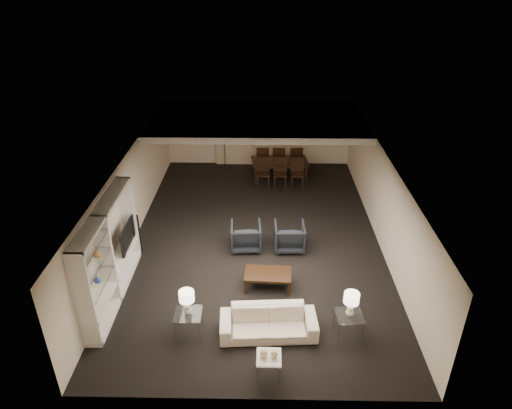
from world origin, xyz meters
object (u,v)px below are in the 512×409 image
object	(u,v)px
vase_amber	(97,254)
chair_nm	(280,173)
side_table_left	(189,323)
vase_blue	(97,279)
table_lamp_right	(351,305)
chair_nl	(263,173)
armchair_right	(289,237)
side_table_right	(348,325)
dining_table	(280,170)
pendant_light	(267,134)
floor_lamp	(225,147)
chair_fl	(263,159)
sofa	(268,323)
armchair_left	(246,236)
chair_nr	(297,174)
chair_fm	(279,159)
marble_table	(269,365)
chair_fr	(295,159)
coffee_table	(268,280)
table_lamp_left	(187,303)
floor_speaker	(138,234)

from	to	relation	value
vase_amber	chair_nm	size ratio (longest dim) A/B	0.17
side_table_left	vase_blue	distance (m)	2.16
table_lamp_right	chair_nl	size ratio (longest dim) A/B	0.56
armchair_right	side_table_right	world-z (taller)	armchair_right
armchair_right	dining_table	xyz separation A→B (m)	(-0.14, 4.54, -0.03)
pendant_light	floor_lamp	size ratio (longest dim) A/B	0.31
side_table_right	chair_fl	world-z (taller)	chair_fl
vase_amber	sofa	bearing A→B (deg)	-8.77
side_table_left	floor_lamp	bearing A→B (deg)	89.42
vase_blue	chair_nl	xyz separation A→B (m)	(3.50, 6.85, -0.62)
sofa	armchair_left	xyz separation A→B (m)	(-0.60, 3.30, 0.08)
armchair_right	chair_nr	distance (m)	3.92
chair_nl	armchair_left	bearing A→B (deg)	-99.85
chair_nr	floor_lamp	distance (m)	3.17
side_table_left	vase_blue	xyz separation A→B (m)	(-1.94, 0.33, 0.88)
side_table_right	chair_nm	xyz separation A→B (m)	(-1.24, 7.19, 0.26)
chair_nr	chair_nl	bearing A→B (deg)	-178.92
armchair_left	floor_lamp	world-z (taller)	floor_lamp
sofa	chair_fm	bearing A→B (deg)	83.49
vase_blue	marble_table	bearing A→B (deg)	-21.48
chair_fr	pendant_light	bearing A→B (deg)	39.66
vase_blue	chair_nl	distance (m)	7.72
side_table_right	chair_nr	world-z (taller)	chair_nr
vase_amber	chair_nm	distance (m)	7.87
vase_amber	table_lamp_right	bearing A→B (deg)	-6.00
sofa	chair_fm	world-z (taller)	chair_fm
side_table_right	chair_nr	size ratio (longest dim) A/B	0.54
chair_fm	chair_fr	distance (m)	0.60
armchair_right	side_table_left	xyz separation A→B (m)	(-2.30, -3.30, -0.12)
coffee_table	dining_table	size ratio (longest dim) A/B	0.57
pendant_light	sofa	size ratio (longest dim) A/B	0.25
sofa	armchair_left	size ratio (longest dim) A/B	2.45
side_table_left	side_table_right	xyz separation A→B (m)	(3.40, 0.00, 0.00)
table_lamp_right	dining_table	size ratio (longest dim) A/B	0.29
coffee_table	vase_amber	world-z (taller)	vase_amber
floor_lamp	pendant_light	bearing A→B (deg)	-44.62
table_lamp_right	armchair_left	bearing A→B (deg)	124.88
vase_blue	chair_nl	size ratio (longest dim) A/B	0.16
armchair_right	vase_blue	xyz separation A→B (m)	(-4.24, -2.97, 0.76)
side_table_left	chair_fl	size ratio (longest dim) A/B	0.54
vase_blue	chair_fm	bearing A→B (deg)	63.31
armchair_right	side_table_left	distance (m)	4.02
chair_fl	side_table_left	bearing A→B (deg)	85.61
table_lamp_left	pendant_light	bearing A→B (deg)	77.15
coffee_table	vase_amber	size ratio (longest dim) A/B	6.29
floor_lamp	chair_nr	bearing A→B (deg)	-32.30
dining_table	chair_nm	size ratio (longest dim) A/B	1.92
sofa	marble_table	bearing A→B (deg)	-93.42
side_table_left	chair_nm	xyz separation A→B (m)	(2.16, 7.19, 0.26)
sofa	floor_speaker	xyz separation A→B (m)	(-3.52, 3.09, 0.26)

